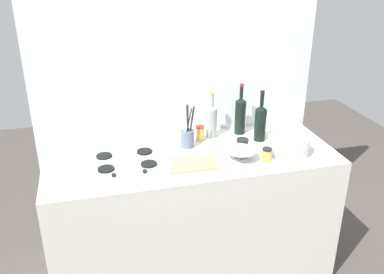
# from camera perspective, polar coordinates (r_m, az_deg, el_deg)

# --- Properties ---
(ground_plane) EXTENTS (6.00, 6.00, 0.00)m
(ground_plane) POSITION_cam_1_polar(r_m,az_deg,el_deg) (3.13, 0.00, -17.28)
(ground_plane) COLOR #47423D
(ground_plane) RESTS_ON ground
(counter_block) EXTENTS (1.80, 0.70, 0.90)m
(counter_block) POSITION_cam_1_polar(r_m,az_deg,el_deg) (2.85, 0.00, -10.50)
(counter_block) COLOR silver
(counter_block) RESTS_ON ground
(backsplash_panel) EXTENTS (1.90, 0.06, 2.25)m
(backsplash_panel) POSITION_cam_1_polar(r_m,az_deg,el_deg) (2.88, -1.89, 4.94)
(backsplash_panel) COLOR silver
(backsplash_panel) RESTS_ON ground
(stovetop_hob) EXTENTS (0.49, 0.38, 0.04)m
(stovetop_hob) POSITION_cam_1_polar(r_m,az_deg,el_deg) (2.53, -8.91, -3.39)
(stovetop_hob) COLOR #B2B2B7
(stovetop_hob) RESTS_ON counter_block
(plate_stack) EXTENTS (0.26, 0.26, 0.11)m
(plate_stack) POSITION_cam_1_polar(r_m,az_deg,el_deg) (2.69, 12.96, -1.07)
(plate_stack) COLOR white
(plate_stack) RESTS_ON counter_block
(wine_bottle_leftmost) EXTENTS (0.08, 0.08, 0.34)m
(wine_bottle_leftmost) POSITION_cam_1_polar(r_m,az_deg,el_deg) (2.80, 9.25, 2.03)
(wine_bottle_leftmost) COLOR black
(wine_bottle_leftmost) RESTS_ON counter_block
(wine_bottle_mid_left) EXTENTS (0.07, 0.07, 0.32)m
(wine_bottle_mid_left) POSITION_cam_1_polar(r_m,az_deg,el_deg) (2.83, 2.65, 2.32)
(wine_bottle_mid_left) COLOR gray
(wine_bottle_mid_left) RESTS_ON counter_block
(wine_bottle_mid_right) EXTENTS (0.07, 0.07, 0.36)m
(wine_bottle_mid_right) POSITION_cam_1_polar(r_m,az_deg,el_deg) (2.89, 6.56, 3.01)
(wine_bottle_mid_right) COLOR black
(wine_bottle_mid_right) RESTS_ON counter_block
(mixing_bowl) EXTENTS (0.19, 0.19, 0.07)m
(mixing_bowl) POSITION_cam_1_polar(r_m,az_deg,el_deg) (2.56, 6.59, -2.34)
(mixing_bowl) COLOR silver
(mixing_bowl) RESTS_ON counter_block
(utensil_crock) EXTENTS (0.09, 0.09, 0.29)m
(utensil_crock) POSITION_cam_1_polar(r_m,az_deg,el_deg) (2.69, -0.59, 0.06)
(utensil_crock) COLOR slate
(utensil_crock) RESTS_ON counter_block
(condiment_jar_front) EXTENTS (0.08, 0.08, 0.07)m
(condiment_jar_front) POSITION_cam_1_polar(r_m,az_deg,el_deg) (2.69, 6.85, -0.97)
(condiment_jar_front) COLOR #66384C
(condiment_jar_front) RESTS_ON counter_block
(condiment_jar_rear) EXTENTS (0.06, 0.06, 0.10)m
(condiment_jar_rear) POSITION_cam_1_polar(r_m,az_deg,el_deg) (2.80, 1.06, 0.56)
(condiment_jar_rear) COLOR gold
(condiment_jar_rear) RESTS_ON counter_block
(condiment_jar_spare) EXTENTS (0.06, 0.06, 0.08)m
(condiment_jar_spare) POSITION_cam_1_polar(r_m,az_deg,el_deg) (2.57, 10.10, -2.35)
(condiment_jar_spare) COLOR gold
(condiment_jar_spare) RESTS_ON counter_block
(cutting_board) EXTENTS (0.30, 0.20, 0.02)m
(cutting_board) POSITION_cam_1_polar(r_m,az_deg,el_deg) (2.50, 0.05, -3.58)
(cutting_board) COLOR tan
(cutting_board) RESTS_ON counter_block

